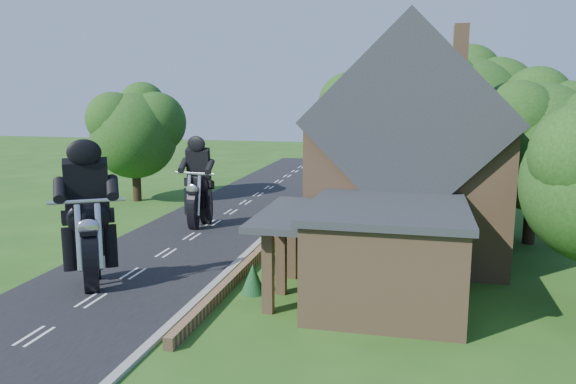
% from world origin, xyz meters
% --- Properties ---
extents(ground, '(120.00, 120.00, 0.00)m').
position_xyz_m(ground, '(0.00, 0.00, 0.00)').
color(ground, '#234D15').
rests_on(ground, ground).
extents(road, '(7.00, 80.00, 0.02)m').
position_xyz_m(road, '(0.00, 0.00, 0.01)').
color(road, black).
rests_on(road, ground).
extents(kerb, '(0.30, 80.00, 0.12)m').
position_xyz_m(kerb, '(3.65, 0.00, 0.06)').
color(kerb, gray).
rests_on(kerb, ground).
extents(garden_wall, '(0.30, 22.00, 0.40)m').
position_xyz_m(garden_wall, '(4.30, 5.00, 0.20)').
color(garden_wall, '#886545').
rests_on(garden_wall, ground).
extents(house, '(9.54, 8.64, 10.24)m').
position_xyz_m(house, '(10.49, 6.00, 4.34)').
color(house, '#886545').
rests_on(house, ground).
extents(annex, '(7.05, 5.94, 3.44)m').
position_xyz_m(annex, '(9.87, -0.80, 1.77)').
color(annex, '#886545').
rests_on(annex, ground).
extents(tree_house_right, '(6.51, 6.00, 8.40)m').
position_xyz_m(tree_house_right, '(16.65, 8.62, 5.19)').
color(tree_house_right, black).
rests_on(tree_house_right, ground).
extents(tree_behind_house, '(7.81, 7.20, 10.08)m').
position_xyz_m(tree_behind_house, '(14.18, 16.14, 6.23)').
color(tree_behind_house, black).
rests_on(tree_behind_house, ground).
extents(tree_behind_left, '(6.94, 6.40, 9.16)m').
position_xyz_m(tree_behind_left, '(8.16, 17.13, 5.73)').
color(tree_behind_left, black).
rests_on(tree_behind_left, ground).
extents(tree_far_road, '(6.08, 5.60, 7.84)m').
position_xyz_m(tree_far_road, '(-6.86, 14.11, 4.84)').
color(tree_far_road, black).
rests_on(tree_far_road, ground).
extents(shrub_a, '(0.90, 0.90, 1.10)m').
position_xyz_m(shrub_a, '(5.30, -1.00, 0.55)').
color(shrub_a, '#12391B').
rests_on(shrub_a, ground).
extents(shrub_b, '(0.90, 0.90, 1.10)m').
position_xyz_m(shrub_b, '(5.30, 1.50, 0.55)').
color(shrub_b, '#12391B').
rests_on(shrub_b, ground).
extents(shrub_c, '(0.90, 0.90, 1.10)m').
position_xyz_m(shrub_c, '(5.30, 4.00, 0.55)').
color(shrub_c, '#12391B').
rests_on(shrub_c, ground).
extents(shrub_d, '(0.90, 0.90, 1.10)m').
position_xyz_m(shrub_d, '(5.30, 9.00, 0.55)').
color(shrub_d, '#12391B').
rests_on(shrub_d, ground).
extents(shrub_e, '(0.90, 0.90, 1.10)m').
position_xyz_m(shrub_e, '(5.30, 11.50, 0.55)').
color(shrub_e, '#12391B').
rests_on(shrub_e, ground).
extents(shrub_f, '(0.90, 0.90, 1.10)m').
position_xyz_m(shrub_f, '(5.30, 14.00, 0.55)').
color(shrub_f, '#12391B').
rests_on(shrub_f, ground).
extents(motorcycle_lead, '(1.31, 1.75, 1.66)m').
position_xyz_m(motorcycle_lead, '(-0.75, -1.70, 0.83)').
color(motorcycle_lead, black).
rests_on(motorcycle_lead, ground).
extents(motorcycle_follow, '(0.61, 1.62, 1.47)m').
position_xyz_m(motorcycle_follow, '(-0.36, 8.00, 0.73)').
color(motorcycle_follow, black).
rests_on(motorcycle_follow, ground).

